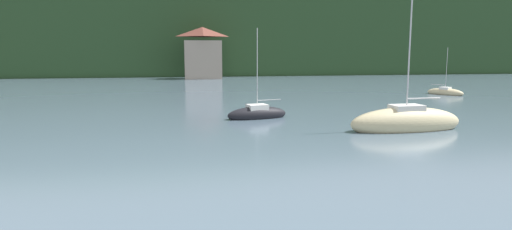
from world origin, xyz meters
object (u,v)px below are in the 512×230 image
(sailboat_far_2, at_px, (445,92))
(sailboat_mid_1, at_px, (406,122))
(shore_building_central, at_px, (203,54))
(sailboat_mid_5, at_px, (257,114))

(sailboat_far_2, bearing_deg, sailboat_mid_1, -68.39)
(shore_building_central, relative_size, sailboat_far_2, 1.65)
(sailboat_mid_1, distance_m, sailboat_far_2, 26.49)
(sailboat_mid_5, bearing_deg, sailboat_far_2, -162.48)
(shore_building_central, height_order, sailboat_mid_1, shore_building_central)
(sailboat_far_2, bearing_deg, shore_building_central, -174.06)
(shore_building_central, bearing_deg, sailboat_mid_1, -80.31)
(shore_building_central, distance_m, sailboat_far_2, 44.99)
(sailboat_mid_5, bearing_deg, shore_building_central, -100.55)
(sailboat_far_2, bearing_deg, sailboat_mid_5, -90.48)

